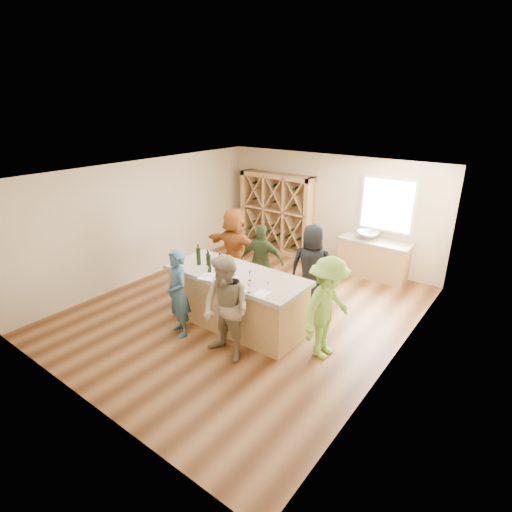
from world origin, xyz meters
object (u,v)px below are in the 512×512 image
Objects in this scene: wine_bottle_a at (199,256)px; person_server at (327,308)px; wine_bottle_c at (208,260)px; person_near_right at (226,309)px; tasting_counter_base at (237,301)px; person_near_left at (178,293)px; person_far_right at (312,268)px; wine_bottle_d at (209,264)px; wine_bottle_e at (220,266)px; sink at (367,235)px; person_far_mid at (262,262)px; person_far_left at (235,247)px; wine_rack at (277,213)px.

wine_bottle_a is 0.19× the size of person_server.
person_near_right reaches higher than wine_bottle_c.
tasting_counter_base is 0.94m from wine_bottle_c.
person_near_left is 2.65m from person_server.
person_far_right reaches higher than person_near_left.
wine_bottle_d is 0.18× the size of person_server.
person_server reaches higher than wine_bottle_e.
person_near_left is (-1.62, -4.63, -0.19)m from sink.
person_near_left reaches higher than person_far_mid.
wine_bottle_c reaches higher than tasting_counter_base.
tasting_counter_base is at bearing 76.93° from person_near_left.
tasting_counter_base is at bearing 99.62° from person_server.
wine_bottle_d is 1.58m from person_far_mid.
wine_bottle_d reaches higher than wine_bottle_c.
wine_bottle_e is 0.17× the size of person_far_left.
person_far_right reaches higher than tasting_counter_base.
person_near_left is (-0.42, -0.68, -0.41)m from wine_bottle_e.
person_far_right is (1.23, 1.67, -0.34)m from wine_bottle_d.
wine_bottle_d is 0.18× the size of person_far_left.
person_far_left is (-1.71, 2.26, 0.02)m from person_near_right.
person_near_right is at bearing -29.77° from wine_bottle_a.
person_near_left is at bearing 99.43° from person_far_left.
person_far_right is (0.80, 1.41, 0.41)m from tasting_counter_base.
wine_rack is 1.19× the size of person_far_left.
wine_bottle_a is at bearing -179.10° from wine_bottle_c.
wine_bottle_e is 1.85m from person_far_left.
tasting_counter_base is 1.44× the size of person_near_right.
wine_bottle_d is at bearing -41.57° from wine_bottle_c.
person_near_left is at bearing 117.73° from person_server.
wine_bottle_d is (1.29, -4.09, 0.14)m from wine_rack.
wine_rack is 4.24m from tasting_counter_base.
person_far_left is (-2.99, 1.23, 0.03)m from person_server.
wine_rack is 2.53m from person_far_left.
tasting_counter_base is 1.13m from wine_bottle_a.
person_near_left reaches higher than wine_bottle_a.
wine_bottle_e is (0.38, -0.08, 0.02)m from wine_bottle_c.
sink is 4.14m from wine_bottle_e.
tasting_counter_base is 1.67m from person_far_right.
wine_bottle_d is at bearing -162.03° from wine_bottle_e.
person_far_left reaches higher than sink.
person_server reaches higher than person_far_mid.
person_near_right is (0.54, -0.90, 0.40)m from tasting_counter_base.
person_near_right is at bearing 122.92° from person_far_left.
person_far_mid is (0.27, 1.37, -0.40)m from wine_bottle_c.
wine_bottle_a is at bearing 160.34° from wine_bottle_d.
wine_bottle_a reaches higher than sink.
person_near_right is 2.83m from person_far_left.
person_near_right is (2.25, -4.73, -0.20)m from wine_rack.
person_server reaches higher than wine_bottle_c.
person_far_left reaches higher than wine_bottle_d.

